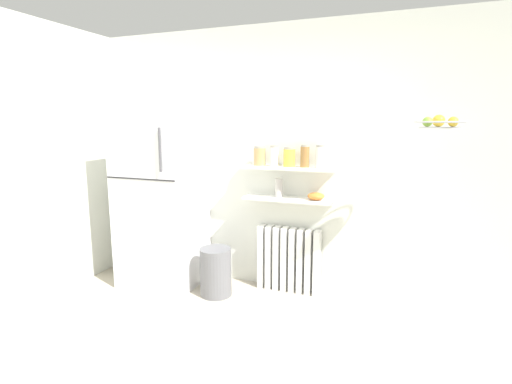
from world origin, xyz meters
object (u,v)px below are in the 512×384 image
object	(u,v)px
storage_jar_1	(274,156)
vase	(279,188)
refrigerator	(162,200)
storage_jar_2	(289,157)
trash_bin	(216,272)
shelf_bowl	(316,196)
storage_jar_3	(305,156)
storage_jar_4	(321,157)
hanging_fruit_basket	(440,123)
storage_jar_0	(260,156)
radiator	(289,260)

from	to	relation	value
storage_jar_1	vase	size ratio (longest dim) A/B	1.08
refrigerator	vase	size ratio (longest dim) A/B	9.62
storage_jar_2	trash_bin	distance (m)	1.33
shelf_bowl	storage_jar_3	bearing A→B (deg)	180.00
storage_jar_4	shelf_bowl	world-z (taller)	storage_jar_4
vase	refrigerator	bearing A→B (deg)	-169.40
storage_jar_4	refrigerator	bearing A→B (deg)	-172.02
hanging_fruit_basket	trash_bin	bearing A→B (deg)	179.18
trash_bin	storage_jar_0	bearing A→B (deg)	43.53
radiator	storage_jar_0	distance (m)	1.07
storage_jar_2	vase	size ratio (longest dim) A/B	1.01
storage_jar_4	storage_jar_0	bearing A→B (deg)	180.00
radiator	trash_bin	world-z (taller)	radiator
refrigerator	storage_jar_3	size ratio (longest dim) A/B	8.33
storage_jar_3	trash_bin	size ratio (longest dim) A/B	0.45
storage_jar_1	radiator	bearing A→B (deg)	11.30
shelf_bowl	refrigerator	bearing A→B (deg)	-171.84
radiator	vase	world-z (taller)	vase
storage_jar_0	storage_jar_2	world-z (taller)	storage_jar_0
shelf_bowl	trash_bin	xyz separation A→B (m)	(-0.90, -0.32, -0.76)
storage_jar_0	storage_jar_2	xyz separation A→B (m)	(0.30, 0.00, -0.00)
storage_jar_1	shelf_bowl	size ratio (longest dim) A/B	1.25
storage_jar_2	shelf_bowl	bearing A→B (deg)	0.00
storage_jar_1	hanging_fruit_basket	size ratio (longest dim) A/B	0.56
radiator	hanging_fruit_basket	bearing A→B (deg)	-16.85
storage_jar_0	vase	xyz separation A→B (m)	(0.20, 0.00, -0.30)
storage_jar_2	storage_jar_3	size ratio (longest dim) A/B	0.88
hanging_fruit_basket	shelf_bowl	bearing A→B (deg)	160.50
storage_jar_2	storage_jar_3	distance (m)	0.15
storage_jar_4	shelf_bowl	distance (m)	0.37
shelf_bowl	trash_bin	bearing A→B (deg)	-160.45
storage_jar_1	storage_jar_3	distance (m)	0.30
shelf_bowl	radiator	bearing A→B (deg)	173.54
storage_jar_0	storage_jar_2	distance (m)	0.30
storage_jar_2	shelf_bowl	xyz separation A→B (m)	(0.27, 0.00, -0.36)
storage_jar_2	hanging_fruit_basket	bearing A→B (deg)	-15.58
radiator	storage_jar_3	size ratio (longest dim) A/B	3.06
refrigerator	shelf_bowl	size ratio (longest dim) A/B	11.15
radiator	shelf_bowl	size ratio (longest dim) A/B	4.10
storage_jar_3	shelf_bowl	size ratio (longest dim) A/B	1.34
refrigerator	storage_jar_2	xyz separation A→B (m)	(1.29, 0.22, 0.47)
vase	storage_jar_1	bearing A→B (deg)	-180.00
refrigerator	radiator	bearing A→B (deg)	11.09
storage_jar_1	trash_bin	size ratio (longest dim) A/B	0.42
storage_jar_3	refrigerator	bearing A→B (deg)	-171.20
radiator	vase	size ratio (longest dim) A/B	3.54
radiator	storage_jar_0	world-z (taller)	storage_jar_0
storage_jar_2	hanging_fruit_basket	distance (m)	1.33
storage_jar_1	hanging_fruit_basket	world-z (taller)	hanging_fruit_basket
radiator	trash_bin	bearing A→B (deg)	-151.20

